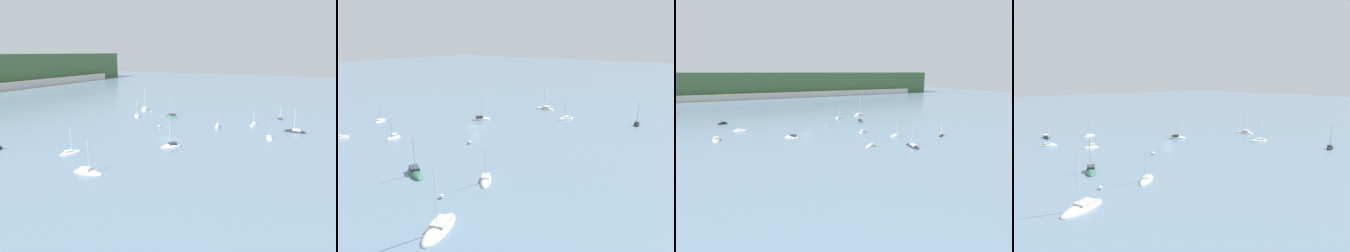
{
  "view_description": "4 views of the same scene",
  "coord_description": "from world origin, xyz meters",
  "views": [
    {
      "loc": [
        -87.86,
        -42.68,
        26.31
      ],
      "look_at": [
        7.73,
        3.7,
        2.2
      ],
      "focal_mm": 35.0,
      "sensor_mm": 36.0,
      "label": 1
    },
    {
      "loc": [
        68.72,
        64.36,
        25.6
      ],
      "look_at": [
        -3.02,
        8.96,
        1.04
      ],
      "focal_mm": 35.0,
      "sensor_mm": 36.0,
      "label": 2
    },
    {
      "loc": [
        -31.32,
        -102.18,
        24.91
      ],
      "look_at": [
        12.83,
        -9.16,
        3.78
      ],
      "focal_mm": 28.0,
      "sensor_mm": 36.0,
      "label": 3
    },
    {
      "loc": [
        62.84,
        80.81,
        20.8
      ],
      "look_at": [
        -15.82,
        -11.9,
        2.64
      ],
      "focal_mm": 35.0,
      "sensor_mm": 36.0,
      "label": 4
    }
  ],
  "objects": [
    {
      "name": "ground_plane",
      "position": [
        0.0,
        0.0,
        0.0
      ],
      "size": [
        600.0,
        600.0,
        0.0
      ],
      "primitive_type": "plane",
      "color": "slate"
    },
    {
      "name": "mooring_buoy_0",
      "position": [
        36.51,
        26.01,
        0.35
      ],
      "size": [
        0.7,
        0.7,
        0.7
      ],
      "color": "white",
      "rests_on": "ground_plane"
    },
    {
      "name": "sailboat_0",
      "position": [
        13.9,
        -28.15,
        0.08
      ],
      "size": [
        5.14,
        3.11,
        6.39
      ],
      "rotation": [
        0.0,
        0.0,
        3.48
      ],
      "color": "white",
      "rests_on": "ground_plane"
    },
    {
      "name": "sailboat_11",
      "position": [
        30.8,
        -20.01,
        0.07
      ],
      "size": [
        5.09,
        2.61,
        6.17
      ],
      "rotation": [
        0.0,
        0.0,
        2.89
      ],
      "color": "white",
      "rests_on": "ground_plane"
    },
    {
      "name": "sailboat_6",
      "position": [
        42.9,
        32.8,
        0.08
      ],
      "size": [
        9.07,
        5.87,
        10.73
      ],
      "rotation": [
        0.0,
        0.0,
        0.38
      ],
      "color": "silver",
      "rests_on": "ground_plane"
    },
    {
      "name": "sailboat_10",
      "position": [
        27.0,
        27.42,
        0.07
      ],
      "size": [
        6.35,
        5.33,
        7.16
      ],
      "rotation": [
        0.0,
        0.0,
        0.63
      ],
      "color": "white",
      "rests_on": "ground_plane"
    },
    {
      "name": "sailboat_8",
      "position": [
        47.37,
        -27.01,
        0.12
      ],
      "size": [
        4.76,
        3.45,
        6.02
      ],
      "rotation": [
        0.0,
        0.0,
        3.66
      ],
      "color": "#232D4C",
      "rests_on": "ground_plane"
    },
    {
      "name": "sailboat_2",
      "position": [
        -24.52,
        16.76,
        0.07
      ],
      "size": [
        6.31,
        4.32,
        7.91
      ],
      "rotation": [
        0.0,
        0.0,
        5.86
      ],
      "color": "white",
      "rests_on": "ground_plane"
    },
    {
      "name": "sailboat_9",
      "position": [
        32.92,
        14.38,
        0.1
      ],
      "size": [
        5.36,
        7.71,
        8.54
      ],
      "rotation": [
        0.0,
        0.0,
        1.12
      ],
      "color": "#2D6647",
      "rests_on": "ground_plane"
    },
    {
      "name": "sailboat_1",
      "position": [
        -33.89,
        3.42,
        0.11
      ],
      "size": [
        3.05,
        7.39,
        8.7
      ],
      "rotation": [
        0.0,
        0.0,
        4.79
      ],
      "color": "white",
      "rests_on": "ground_plane"
    },
    {
      "name": "sailboat_4",
      "position": [
        -7.24,
        -4.51,
        0.11
      ],
      "size": [
        5.91,
        5.56,
        8.73
      ],
      "rotation": [
        0.0,
        0.0,
        2.42
      ],
      "color": "silver",
      "rests_on": "ground_plane"
    },
    {
      "name": "mooring_buoy_1",
      "position": [
        12.96,
        9.75,
        0.42
      ],
      "size": [
        0.84,
        0.84,
        0.84
      ],
      "color": "white",
      "rests_on": "ground_plane"
    },
    {
      "name": "sailboat_5",
      "position": [
        26.61,
        -34.56,
        0.09
      ],
      "size": [
        2.92,
        7.36,
        8.54
      ],
      "rotation": [
        0.0,
        0.0,
        1.42
      ],
      "color": "black",
      "rests_on": "ground_plane"
    },
    {
      "name": "sailboat_3",
      "position": [
        22.03,
        -9.01,
        0.12
      ],
      "size": [
        4.68,
        1.72,
        5.42
      ],
      "rotation": [
        0.0,
        0.0,
        0.09
      ],
      "color": "white",
      "rests_on": "ground_plane"
    }
  ]
}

